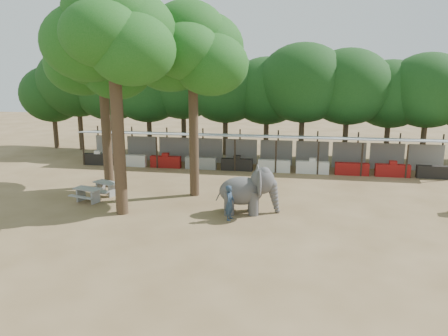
% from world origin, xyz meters
% --- Properties ---
extents(ground, '(100.00, 100.00, 0.00)m').
position_xyz_m(ground, '(0.00, 0.00, 0.00)').
color(ground, brown).
rests_on(ground, ground).
extents(vendor_stalls, '(28.00, 2.99, 2.80)m').
position_xyz_m(vendor_stalls, '(-0.00, 13.84, 1.18)').
color(vendor_stalls, '#A7A9B0').
rests_on(vendor_stalls, ground).
extents(yard_tree_left, '(7.10, 6.90, 11.02)m').
position_xyz_m(yard_tree_left, '(-9.13, 7.19, 8.20)').
color(yard_tree_left, '#332316').
rests_on(yard_tree_left, ground).
extents(yard_tree_center, '(7.10, 6.90, 12.04)m').
position_xyz_m(yard_tree_center, '(-6.13, 2.19, 9.21)').
color(yard_tree_center, '#332316').
rests_on(yard_tree_center, ground).
extents(yard_tree_back, '(7.10, 6.90, 11.36)m').
position_xyz_m(yard_tree_back, '(-3.13, 6.19, 8.54)').
color(yard_tree_back, '#332316').
rests_on(yard_tree_back, ground).
extents(backdrop_trees, '(46.46, 5.95, 8.33)m').
position_xyz_m(backdrop_trees, '(0.00, 19.00, 5.51)').
color(backdrop_trees, '#332316').
rests_on(backdrop_trees, ground).
extents(elephant, '(3.38, 2.52, 2.52)m').
position_xyz_m(elephant, '(0.64, 3.23, 1.26)').
color(elephant, '#424040').
rests_on(elephant, ground).
extents(handler, '(0.53, 0.71, 1.81)m').
position_xyz_m(handler, '(-0.17, 2.00, 0.91)').
color(handler, '#26384C').
rests_on(handler, ground).
extents(picnic_table_near, '(1.99, 1.88, 0.82)m').
position_xyz_m(picnic_table_near, '(-8.73, 3.54, 0.54)').
color(picnic_table_near, gray).
rests_on(picnic_table_near, ground).
extents(picnic_table_far, '(2.09, 2.00, 0.82)m').
position_xyz_m(picnic_table_far, '(-8.28, 5.06, 0.54)').
color(picnic_table_far, gray).
rests_on(picnic_table_far, ground).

